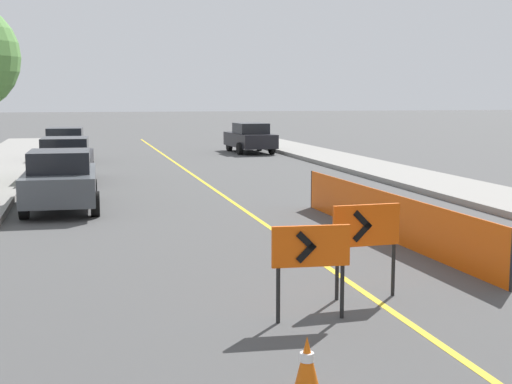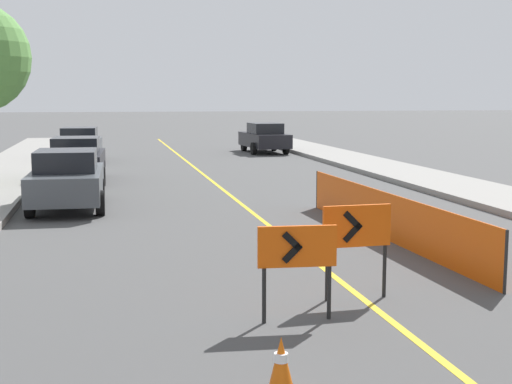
{
  "view_description": "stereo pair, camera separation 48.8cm",
  "coord_description": "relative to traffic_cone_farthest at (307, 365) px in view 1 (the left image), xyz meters",
  "views": [
    {
      "loc": [
        -4.17,
        7.1,
        2.99
      ],
      "look_at": [
        -0.62,
        21.47,
        1.0
      ],
      "focal_mm": 50.0,
      "sensor_mm": 36.0,
      "label": 1
    },
    {
      "loc": [
        -3.69,
        6.99,
        2.99
      ],
      "look_at": [
        -0.62,
        21.47,
        1.0
      ],
      "focal_mm": 50.0,
      "sensor_mm": 36.0,
      "label": 2
    }
  ],
  "objects": [
    {
      "name": "sidewalk_right",
      "position": [
        9.46,
        15.21,
        -0.21
      ],
      "size": [
        2.83,
        57.75,
        0.18
      ],
      "color": "gray",
      "rests_on": "ground_plane"
    },
    {
      "name": "parked_car_curb_far",
      "position": [
        -2.81,
        27.05,
        0.5
      ],
      "size": [
        2.01,
        4.38,
        1.59
      ],
      "rotation": [
        0.0,
        0.0,
        -0.05
      ],
      "color": "#474C51",
      "rests_on": "ground_plane"
    },
    {
      "name": "lane_stripe",
      "position": [
        2.02,
        15.21,
        -0.29
      ],
      "size": [
        0.12,
        57.75,
        0.01
      ],
      "color": "gold",
      "rests_on": "ground_plane"
    },
    {
      "name": "traffic_cone_farthest",
      "position": [
        0.0,
        0.0,
        0.0
      ],
      "size": [
        0.34,
        0.34,
        0.6
      ],
      "color": "black",
      "rests_on": "ground_plane"
    },
    {
      "name": "parked_car_opposite_side",
      "position": [
        6.68,
        30.53,
        0.5
      ],
      "size": [
        2.05,
        4.4,
        1.59
      ],
      "rotation": [
        0.0,
        0.0,
        0.06
      ],
      "color": "black",
      "rests_on": "ground_plane"
    },
    {
      "name": "parked_car_curb_mid",
      "position": [
        -2.66,
        18.95,
        0.5
      ],
      "size": [
        1.98,
        4.37,
        1.59
      ],
      "rotation": [
        0.0,
        0.0,
        -0.04
      ],
      "color": "black",
      "rests_on": "ground_plane"
    },
    {
      "name": "arrow_barricade_secondary",
      "position": [
        1.92,
        3.1,
        0.73
      ],
      "size": [
        1.06,
        0.11,
        1.41
      ],
      "rotation": [
        0.0,
        0.0,
        0.05
      ],
      "color": "#EF560C",
      "rests_on": "ground_plane"
    },
    {
      "name": "parked_car_curb_near",
      "position": [
        -2.69,
        12.83,
        0.5
      ],
      "size": [
        1.95,
        4.34,
        1.59
      ],
      "rotation": [
        0.0,
        0.0,
        -0.02
      ],
      "color": "#474C51",
      "rests_on": "ground_plane"
    },
    {
      "name": "arrow_barricade_primary",
      "position": [
        0.78,
        2.25,
        0.65
      ],
      "size": [
        1.06,
        0.14,
        1.3
      ],
      "rotation": [
        0.0,
        0.0,
        -0.08
      ],
      "color": "#EF560C",
      "rests_on": "ground_plane"
    },
    {
      "name": "safety_mesh_fence",
      "position": [
        4.06,
        7.25,
        0.2
      ],
      "size": [
        0.37,
        8.82,
        1.0
      ],
      "rotation": [
        0.0,
        0.0,
        1.61
      ],
      "color": "#EF560C",
      "rests_on": "ground_plane"
    }
  ]
}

